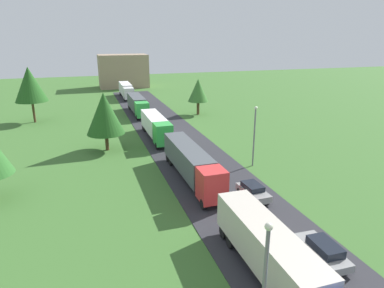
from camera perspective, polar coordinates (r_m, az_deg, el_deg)
road at (r=34.20m, az=6.25°, el=-8.92°), size 10.00×140.00×0.06m
lane_marking_centre at (r=32.11m, az=8.15°, el=-10.82°), size 0.16×123.31×0.01m
truck_lead at (r=22.96m, az=13.99°, el=-18.13°), size 2.54×13.86×3.45m
truck_second at (r=37.08m, az=-0.12°, el=-3.09°), size 2.58×14.76×3.58m
truck_third at (r=52.72m, az=-6.14°, el=3.11°), size 2.51×12.46×3.50m
truck_fourth at (r=70.49m, az=-9.20°, el=6.71°), size 2.53×13.16×3.44m
truck_fifth at (r=90.11m, az=-11.08°, el=9.00°), size 2.54×12.33×3.51m
car_second at (r=26.75m, az=21.29°, el=-16.43°), size 1.89×4.54×1.49m
car_third at (r=33.89m, az=10.30°, el=-7.86°), size 1.98×4.10×1.49m
lamppost_second at (r=41.25m, az=10.51°, el=1.81°), size 0.36×0.36×7.46m
tree_birch at (r=47.69m, az=-14.57°, el=5.03°), size 5.20×5.20×8.14m
tree_pine at (r=68.54m, az=1.05°, el=9.05°), size 4.10×4.10×7.22m
tree_elm at (r=68.37m, az=-25.77°, el=9.08°), size 5.70×5.70×10.18m
distant_building at (r=109.40m, az=-11.56°, el=12.01°), size 14.75×8.99×9.96m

